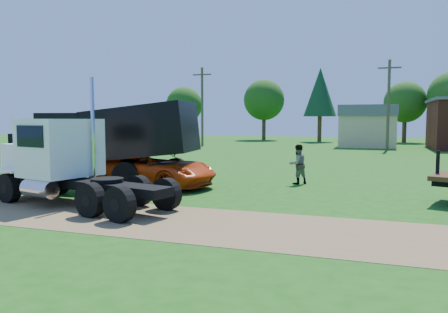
% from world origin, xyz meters
% --- Properties ---
extents(ground, '(140.00, 140.00, 0.00)m').
position_xyz_m(ground, '(0.00, 0.00, 0.00)').
color(ground, '#195011').
rests_on(ground, ground).
extents(dirt_track, '(120.00, 4.20, 0.01)m').
position_xyz_m(dirt_track, '(0.00, 0.00, 0.01)').
color(dirt_track, brown).
rests_on(dirt_track, ground).
extents(white_semi_tractor, '(7.75, 4.11, 4.57)m').
position_xyz_m(white_semi_tractor, '(-6.00, 1.34, 1.56)').
color(white_semi_tractor, black).
rests_on(white_semi_tractor, ground).
extents(black_dump_truck, '(9.10, 3.66, 3.87)m').
position_xyz_m(black_dump_truck, '(-6.90, 5.71, 2.13)').
color(black_dump_truck, black).
rests_on(black_dump_truck, ground).
extents(orange_pickup, '(6.45, 3.83, 1.68)m').
position_xyz_m(orange_pickup, '(-4.80, 5.99, 0.84)').
color(orange_pickup, '#D83E0A').
rests_on(orange_pickup, ground).
extents(spectator_b, '(1.16, 1.15, 1.89)m').
position_xyz_m(spectator_b, '(1.36, 8.95, 0.94)').
color(spectator_b, '#999999').
rests_on(spectator_b, ground).
extents(tan_shed, '(6.20, 5.40, 4.70)m').
position_xyz_m(tan_shed, '(4.00, 40.00, 2.42)').
color(tan_shed, tan).
rests_on(tan_shed, ground).
extents(utility_poles, '(42.20, 0.28, 9.00)m').
position_xyz_m(utility_poles, '(6.00, 35.00, 4.71)').
color(utility_poles, '#463927').
rests_on(utility_poles, ground).
extents(tree_row, '(56.35, 11.98, 10.24)m').
position_xyz_m(tree_row, '(5.74, 50.67, 6.09)').
color(tree_row, '#352115').
rests_on(tree_row, ground).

